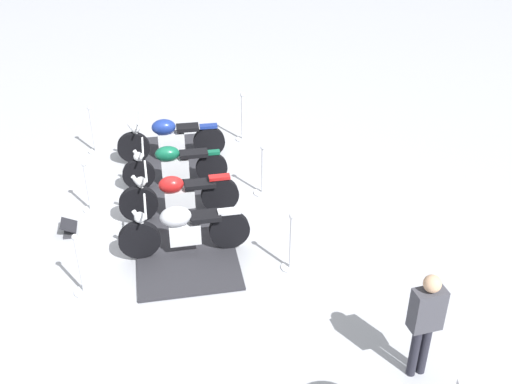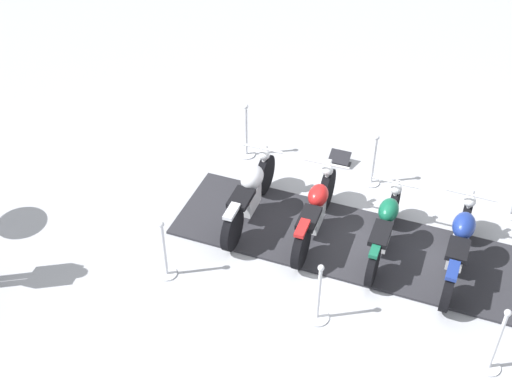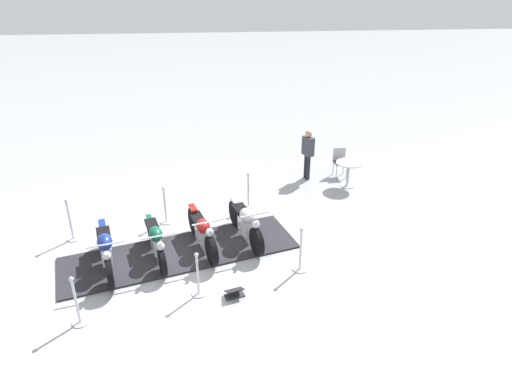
% 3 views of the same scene
% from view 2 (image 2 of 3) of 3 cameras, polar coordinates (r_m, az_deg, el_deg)
% --- Properties ---
extents(ground_plane, '(80.00, 80.00, 0.00)m').
position_cam_2_polar(ground_plane, '(10.66, 7.68, -4.29)').
color(ground_plane, '#A8AAB2').
extents(display_platform, '(5.70, 3.09, 0.04)m').
position_cam_2_polar(display_platform, '(10.64, 7.69, -4.20)').
color(display_platform, '#28282D').
rests_on(display_platform, ground_plane).
extents(motorcycle_navy, '(0.88, 2.18, 0.97)m').
position_cam_2_polar(motorcycle_navy, '(10.24, 16.82, -4.21)').
color(motorcycle_navy, black).
rests_on(motorcycle_navy, display_platform).
extents(motorcycle_forest, '(0.85, 1.97, 0.91)m').
position_cam_2_polar(motorcycle_forest, '(10.29, 10.88, -2.89)').
color(motorcycle_forest, black).
rests_on(motorcycle_forest, display_platform).
extents(motorcycle_maroon, '(0.88, 2.07, 1.00)m').
position_cam_2_polar(motorcycle_maroon, '(10.43, 5.05, -1.56)').
color(motorcycle_maroon, black).
rests_on(motorcycle_maroon, display_platform).
extents(motorcycle_chrome, '(0.88, 2.08, 0.98)m').
position_cam_2_polar(motorcycle_chrome, '(10.68, -0.51, -0.05)').
color(motorcycle_chrome, black).
rests_on(motorcycle_chrome, display_platform).
extents(stanchion_right_rear, '(0.32, 0.32, 1.08)m').
position_cam_2_polar(stanchion_right_rear, '(12.15, -0.84, 4.53)').
color(stanchion_right_rear, silver).
rests_on(stanchion_right_rear, ground_plane).
extents(stanchion_left_front, '(0.31, 0.31, 1.12)m').
position_cam_2_polar(stanchion_left_front, '(9.22, 19.56, -12.40)').
color(stanchion_left_front, silver).
rests_on(stanchion_left_front, ground_plane).
extents(stanchion_right_mid, '(0.30, 0.30, 1.01)m').
position_cam_2_polar(stanchion_right_mid, '(11.65, 9.86, 2.10)').
color(stanchion_right_mid, silver).
rests_on(stanchion_right_mid, ground_plane).
extents(stanchion_left_rear, '(0.30, 0.30, 1.05)m').
position_cam_2_polar(stanchion_left_rear, '(9.92, -7.71, -5.46)').
color(stanchion_left_rear, silver).
rests_on(stanchion_left_rear, ground_plane).
extents(stanchion_left_mid, '(0.34, 0.34, 1.03)m').
position_cam_2_polar(stanchion_left_mid, '(9.33, 5.27, -9.30)').
color(stanchion_left_mid, silver).
rests_on(stanchion_left_mid, ground_plane).
extents(info_placard, '(0.45, 0.36, 0.22)m').
position_cam_2_polar(info_placard, '(12.18, 7.07, 2.66)').
color(info_placard, '#333338').
rests_on(info_placard, ground_plane).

